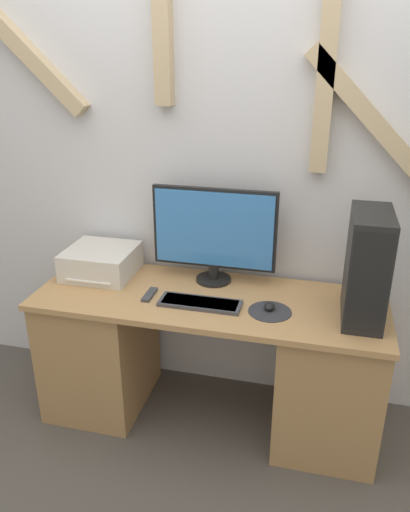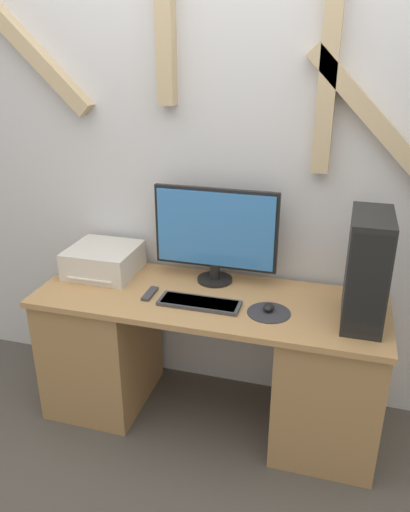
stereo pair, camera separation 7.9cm
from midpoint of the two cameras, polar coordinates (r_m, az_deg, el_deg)
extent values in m
plane|color=#4C4742|center=(2.68, -0.63, -21.76)|extent=(12.00, 12.00, 0.00)
cube|color=silver|center=(2.61, 3.53, 11.07)|extent=(6.40, 0.05, 2.70)
cube|color=tan|center=(2.44, 15.01, 20.76)|extent=(0.08, 0.08, 1.00)
cube|color=tan|center=(2.46, 20.58, 13.40)|extent=(0.73, 0.08, 0.73)
cube|color=tan|center=(2.98, -21.07, 23.65)|extent=(0.90, 0.08, 0.90)
cube|color=tan|center=(2.49, 1.33, -5.01)|extent=(1.74, 0.62, 0.03)
cube|color=#A4794B|center=(2.88, -10.88, -9.79)|extent=(0.49, 0.57, 0.70)
cube|color=#A4794B|center=(2.63, 14.76, -13.66)|extent=(0.49, 0.57, 0.70)
cylinder|color=black|center=(2.65, 1.98, -2.69)|extent=(0.19, 0.19, 0.02)
cylinder|color=black|center=(2.63, 1.99, -1.74)|extent=(0.05, 0.05, 0.08)
cube|color=black|center=(2.55, 2.11, 3.15)|extent=(0.64, 0.03, 0.42)
cube|color=#387AC6|center=(2.53, 2.02, 3.03)|extent=(0.61, 0.01, 0.39)
cube|color=#3D3D42|center=(2.41, 0.30, -5.41)|extent=(0.40, 0.13, 0.02)
cube|color=#5B5B60|center=(2.41, 0.30, -5.30)|extent=(0.37, 0.11, 0.01)
cylinder|color=#2D2D33|center=(2.37, 8.27, -6.43)|extent=(0.20, 0.20, 0.00)
ellipsoid|color=black|center=(2.37, 8.24, -5.81)|extent=(0.05, 0.07, 0.03)
cube|color=black|center=(2.31, 18.95, -1.43)|extent=(0.17, 0.36, 0.50)
cube|color=black|center=(2.15, 19.08, -3.31)|extent=(0.16, 0.01, 0.45)
cube|color=beige|center=(2.77, -10.69, -0.45)|extent=(0.36, 0.34, 0.15)
cube|color=white|center=(2.70, -11.57, -2.06)|extent=(0.25, 0.15, 0.01)
cube|color=#38383D|center=(2.51, -5.42, -4.32)|extent=(0.04, 0.14, 0.02)
camera|label=1|loc=(0.04, -89.06, 0.40)|focal=35.00mm
camera|label=2|loc=(0.04, 90.94, -0.40)|focal=35.00mm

